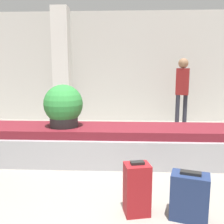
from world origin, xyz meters
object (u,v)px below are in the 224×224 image
Objects in this scene: suitcase_5 at (137,189)px; potted_plant_0 at (63,106)px; pillar at (62,67)px; suitcase_3 at (189,196)px; traveler_0 at (182,86)px.

suitcase_5 is 2.06m from potted_plant_0.
pillar is 5.30m from suitcase_3.
suitcase_3 is 0.74× the size of potted_plant_0.
pillar is 5.01m from suitcase_5.
pillar is at bearing 100.94° from suitcase_5.
traveler_0 is at bearing 45.43° from potted_plant_0.
suitcase_3 is at bearing -19.00° from suitcase_5.
suitcase_3 is (2.41, -4.52, -1.35)m from pillar.
pillar is 1.74× the size of traveler_0.
traveler_0 is at bearing 59.69° from suitcase_5.
pillar is 3.31m from traveler_0.
potted_plant_0 reaches higher than suitcase_3.
pillar is 3.03m from potted_plant_0.
pillar is at bearing -163.67° from traveler_0.
suitcase_5 is (-0.54, 0.07, 0.04)m from suitcase_3.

